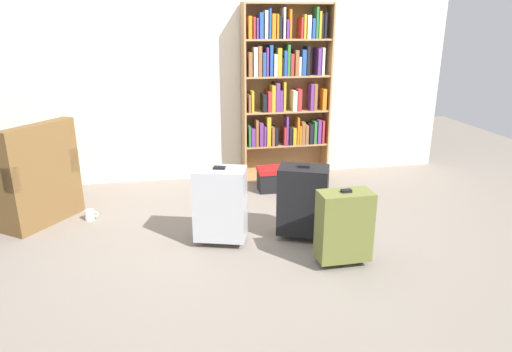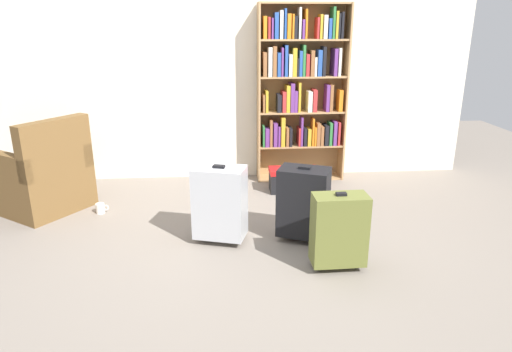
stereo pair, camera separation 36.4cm
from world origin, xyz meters
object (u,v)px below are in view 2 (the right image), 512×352
at_px(armchair, 43,178).
at_px(suitcase_silver, 220,202).
at_px(bookshelf, 301,87).
at_px(storage_box, 293,179).
at_px(suitcase_olive, 339,230).
at_px(suitcase_black, 303,202).
at_px(mug, 101,208).

distance_m(armchair, suitcase_silver, 1.85).
bearing_deg(bookshelf, storage_box, -106.38).
bearing_deg(storage_box, bookshelf, 73.62).
distance_m(suitcase_silver, suitcase_olive, 0.99).
height_order(suitcase_black, suitcase_silver, suitcase_silver).
relative_size(bookshelf, suitcase_black, 3.02).
relative_size(mug, suitcase_black, 0.19).
height_order(storage_box, suitcase_olive, suitcase_olive).
xyz_separation_m(bookshelf, mug, (-2.03, -0.88, -0.99)).
xyz_separation_m(storage_box, suitcase_black, (-0.11, -1.15, 0.20)).
height_order(bookshelf, armchair, bookshelf).
bearing_deg(suitcase_black, suitcase_silver, 177.86).
distance_m(armchair, storage_box, 2.47).
distance_m(bookshelf, suitcase_silver, 1.93).
relative_size(bookshelf, suitcase_silver, 2.93).
bearing_deg(bookshelf, suitcase_olive, -91.90).
xyz_separation_m(mug, storage_box, (1.90, 0.45, 0.09)).
bearing_deg(storage_box, mug, -166.81).
height_order(armchair, suitcase_black, armchair).
relative_size(suitcase_silver, suitcase_olive, 1.10).
distance_m(mug, storage_box, 1.96).
height_order(mug, suitcase_olive, suitcase_olive).
distance_m(armchair, suitcase_black, 2.48).
bearing_deg(suitcase_silver, bookshelf, 59.70).
bearing_deg(mug, suitcase_black, -21.35).
xyz_separation_m(storage_box, suitcase_silver, (-0.78, -1.12, 0.21)).
xyz_separation_m(armchair, mug, (0.54, -0.15, -0.27)).
bearing_deg(bookshelf, suitcase_silver, -120.30).
bearing_deg(suitcase_black, storage_box, 84.61).
relative_size(storage_box, suitcase_silver, 0.78).
height_order(mug, storage_box, storage_box).
height_order(bookshelf, storage_box, bookshelf).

